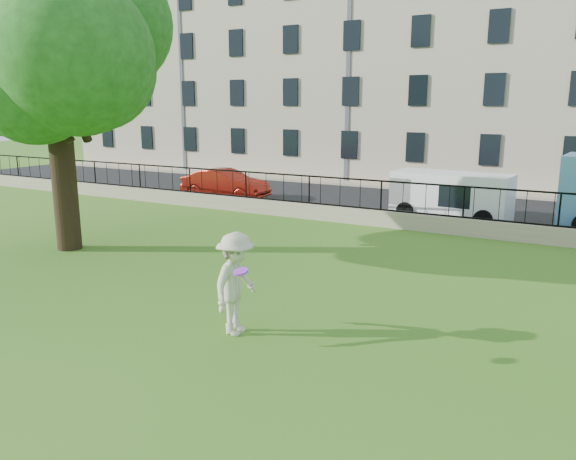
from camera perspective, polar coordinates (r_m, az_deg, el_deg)
The scene contains 11 objects.
ground at distance 11.28m, azimuth -12.52°, elevation -10.87°, with size 120.00×120.00×0.00m, color #386C19.
retaining_wall at distance 21.26m, azimuth 9.36°, elevation 1.19°, with size 50.00×0.40×0.60m, color gray.
iron_railing at distance 21.11m, azimuth 9.45°, elevation 3.46°, with size 50.00×0.05×1.13m.
street at distance 25.71m, azimuth 12.94°, elevation 2.33°, with size 60.00×9.00×0.01m, color black.
sidewalk at distance 30.67m, azimuth 15.72°, elevation 3.90°, with size 60.00×1.40×0.12m, color gray.
building_row at distance 35.98m, azimuth 18.64°, elevation 15.89°, with size 56.40×10.40×13.80m.
tree at distance 18.75m, azimuth -22.96°, elevation 17.39°, with size 7.85×6.05×9.59m.
man at distance 11.04m, azimuth -5.30°, elevation -5.46°, with size 1.32×0.76×2.05m, color beige.
frisbee at distance 9.75m, azimuth -4.84°, elevation -4.22°, with size 0.27×0.27×0.03m, color #9C29EC.
red_sedan at distance 27.37m, azimuth -6.39°, elevation 4.67°, with size 1.50×4.29×1.41m, color #9F1E13.
white_van at distance 22.87m, azimuth 16.21°, elevation 3.27°, with size 4.45×1.74×1.87m, color white.
Camera 1 is at (7.03, -7.63, 4.43)m, focal length 35.00 mm.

